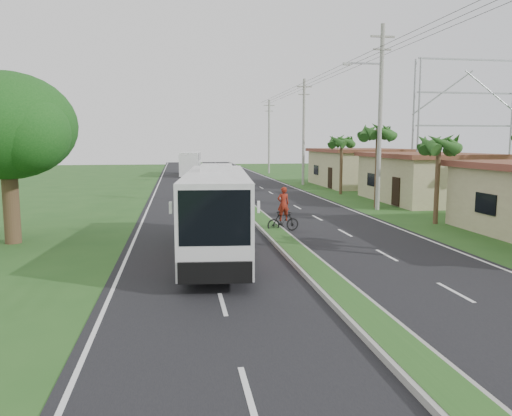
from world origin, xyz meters
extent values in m
plane|color=#26501D|center=(0.00, 0.00, 0.00)|extent=(180.00, 180.00, 0.00)
cube|color=black|center=(0.00, 20.00, 0.01)|extent=(14.00, 160.00, 0.02)
cube|color=gray|center=(0.00, 20.00, 0.10)|extent=(1.20, 160.00, 0.17)
cube|color=#26501D|center=(0.00, 20.00, 0.18)|extent=(0.95, 160.00, 0.02)
cube|color=silver|center=(-6.70, 20.00, 0.00)|extent=(0.12, 160.00, 0.01)
cube|color=silver|center=(6.70, 20.00, 0.00)|extent=(0.12, 160.00, 0.01)
cube|color=tan|center=(14.00, 22.00, 1.68)|extent=(7.00, 10.00, 3.35)
cube|color=brown|center=(14.00, 22.00, 3.51)|extent=(7.60, 10.60, 0.32)
cube|color=tan|center=(14.00, 36.00, 1.75)|extent=(8.00, 11.00, 3.50)
cube|color=brown|center=(14.00, 36.00, 3.66)|extent=(8.60, 11.60, 0.32)
cylinder|color=#473321|center=(9.40, 12.00, 2.30)|extent=(0.26, 0.26, 4.60)
cylinder|color=#473321|center=(8.80, 19.00, 2.70)|extent=(0.26, 0.26, 5.40)
cylinder|color=#473321|center=(9.30, 28.00, 2.40)|extent=(0.26, 0.26, 4.80)
cylinder|color=#473321|center=(-12.00, 10.00, 2.00)|extent=(0.70, 0.70, 4.00)
ellipsoid|color=#134512|center=(-12.00, 10.00, 5.20)|extent=(6.00, 6.00, 4.68)
sphere|color=#134512|center=(-10.80, 9.00, 4.90)|extent=(3.40, 3.40, 3.40)
cylinder|color=gray|center=(8.50, 18.00, 6.00)|extent=(0.28, 0.28, 12.00)
cube|color=gray|center=(8.50, 18.00, 11.20)|extent=(1.60, 0.12, 0.12)
cube|color=gray|center=(8.50, 18.00, 10.40)|extent=(1.20, 0.10, 0.10)
cube|color=gray|center=(7.30, 18.00, 9.50)|extent=(2.40, 0.10, 0.10)
cylinder|color=gray|center=(8.50, 38.00, 5.50)|extent=(0.28, 0.28, 11.00)
cube|color=gray|center=(8.50, 38.00, 10.20)|extent=(1.60, 0.12, 0.12)
cube|color=gray|center=(8.50, 38.00, 9.40)|extent=(1.20, 0.10, 0.10)
cylinder|color=gray|center=(8.50, 58.00, 5.25)|extent=(0.28, 0.28, 10.50)
cube|color=gray|center=(8.50, 58.00, 9.70)|extent=(1.60, 0.12, 0.12)
cube|color=gray|center=(8.50, 58.00, 8.90)|extent=(1.20, 0.10, 0.10)
cylinder|color=gray|center=(17.00, 29.50, 6.00)|extent=(0.18, 0.18, 12.00)
cylinder|color=gray|center=(17.00, 30.50, 6.00)|extent=(0.18, 0.18, 12.00)
cylinder|color=gray|center=(27.00, 30.50, 6.00)|extent=(0.18, 0.18, 12.00)
cube|color=gray|center=(22.00, 30.00, 6.00)|extent=(10.00, 0.14, 0.14)
cube|color=gray|center=(22.00, 30.00, 9.00)|extent=(10.00, 0.14, 0.14)
cube|color=gray|center=(22.00, 30.00, 12.00)|extent=(10.00, 0.14, 0.14)
cube|color=silver|center=(-3.16, 6.24, 1.86)|extent=(3.26, 11.21, 2.90)
cube|color=black|center=(-3.11, 6.79, 2.50)|extent=(3.12, 9.01, 1.16)
cube|color=black|center=(-3.64, 0.80, 2.33)|extent=(2.08, 0.32, 1.62)
cube|color=red|center=(-3.26, 5.14, 1.28)|extent=(2.76, 4.98, 0.51)
cube|color=#FFAF15|center=(-3.14, 6.52, 1.05)|extent=(2.58, 2.96, 0.23)
cube|color=silver|center=(-3.06, 7.34, 3.44)|extent=(1.48, 2.31, 0.26)
cylinder|color=black|center=(-4.50, 2.84, 0.48)|extent=(0.38, 0.98, 0.96)
cylinder|color=black|center=(-2.43, 2.66, 0.48)|extent=(0.38, 0.98, 0.96)
cylinder|color=black|center=(-3.94, 9.27, 0.48)|extent=(0.38, 0.98, 0.96)
cylinder|color=black|center=(-1.87, 9.08, 0.48)|extent=(0.38, 0.98, 0.96)
cube|color=white|center=(-2.84, 55.25, 1.64)|extent=(3.25, 10.93, 3.00)
cube|color=black|center=(-2.80, 55.72, 2.54)|extent=(3.06, 8.14, 1.02)
cube|color=orange|center=(-2.92, 54.32, 1.07)|extent=(2.82, 5.34, 0.33)
cylinder|color=black|center=(-4.25, 50.91, 0.45)|extent=(0.36, 0.92, 0.90)
cylinder|color=black|center=(-2.19, 50.73, 0.45)|extent=(0.36, 0.92, 0.90)
cylinder|color=black|center=(-3.53, 59.31, 0.45)|extent=(0.36, 0.92, 0.90)
cylinder|color=black|center=(-1.47, 59.13, 0.45)|extent=(0.36, 0.92, 0.90)
imported|color=black|center=(0.56, 10.96, 0.51)|extent=(1.74, 0.76, 1.01)
imported|color=maroon|center=(0.56, 10.96, 1.41)|extent=(0.69, 0.51, 1.72)
camera|label=1|loc=(-4.67, -13.39, 4.49)|focal=35.00mm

